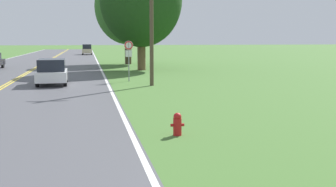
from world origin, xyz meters
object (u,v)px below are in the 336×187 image
at_px(fire_hydrant, 177,124).
at_px(tree_right_cluster, 128,7).
at_px(traffic_sign, 129,51).
at_px(tree_mid_treeline, 141,0).
at_px(car_white_van_approaching, 52,71).
at_px(car_champagne_van_mid_far, 87,49).

xyz_separation_m(fire_hydrant, tree_right_cluster, (2.01, 35.96, 6.09)).
distance_m(fire_hydrant, tree_right_cluster, 36.53).
bearing_deg(traffic_sign, tree_mid_treeline, 78.04).
relative_size(tree_right_cluster, car_white_van_approaching, 2.61).
relative_size(fire_hydrant, traffic_sign, 0.25).
height_order(fire_hydrant, traffic_sign, traffic_sign).
distance_m(fire_hydrant, traffic_sign, 16.37).
distance_m(traffic_sign, tree_mid_treeline, 11.31).
xyz_separation_m(traffic_sign, tree_right_cluster, (1.85, 19.68, 4.37)).
relative_size(traffic_sign, car_white_van_approaching, 0.67).
xyz_separation_m(fire_hydrant, traffic_sign, (0.16, 16.28, 1.72)).
distance_m(tree_right_cluster, car_champagne_van_mid_far, 31.22).
relative_size(traffic_sign, tree_right_cluster, 0.26).
bearing_deg(car_white_van_approaching, fire_hydrant, 15.72).
relative_size(traffic_sign, tree_mid_treeline, 0.26).
bearing_deg(fire_hydrant, car_white_van_approaching, 107.41).
bearing_deg(car_white_van_approaching, tree_mid_treeline, 146.21).
relative_size(traffic_sign, car_champagne_van_mid_far, 0.69).
bearing_deg(car_champagne_van_mid_far, tree_mid_treeline, 7.29).
distance_m(tree_mid_treeline, car_champagne_van_mid_far, 40.52).
bearing_deg(car_white_van_approaching, car_champagne_van_mid_far, 175.84).
bearing_deg(tree_mid_treeline, car_champagne_van_mid_far, 96.99).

